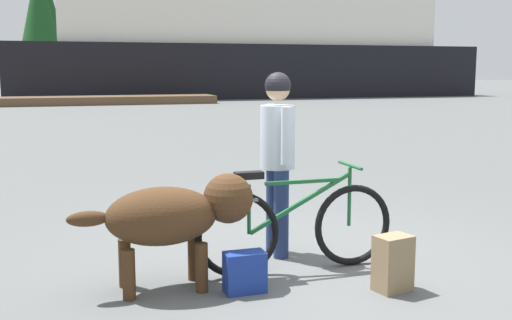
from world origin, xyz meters
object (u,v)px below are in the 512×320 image
object	(u,v)px
bicycle	(295,227)
handbag_pannier	(245,272)
dog	(176,215)
backpack	(393,263)
person_cyclist	(278,146)
ferry_boat	(251,47)

from	to	relation	value
bicycle	handbag_pannier	distance (m)	0.71
dog	backpack	xyz separation A→B (m)	(1.62, -0.58, -0.38)
bicycle	dog	xyz separation A→B (m)	(-1.06, -0.10, 0.21)
backpack	dog	bearing A→B (deg)	160.33
person_cyclist	backpack	distance (m)	1.54
person_cyclist	ferry_boat	xyz separation A→B (m)	(9.73, 32.49, 2.06)
handbag_pannier	ferry_boat	xyz separation A→B (m)	(10.30, 33.35, 2.93)
bicycle	dog	bearing A→B (deg)	-174.49
dog	person_cyclist	bearing A→B (deg)	29.60
bicycle	dog	size ratio (longest dim) A/B	1.23
bicycle	person_cyclist	xyz separation A→B (m)	(0.01, 0.51, 0.64)
handbag_pannier	ferry_boat	world-z (taller)	ferry_boat
person_cyclist	dog	xyz separation A→B (m)	(-1.07, -0.61, -0.43)
ferry_boat	backpack	bearing A→B (deg)	-105.25
person_cyclist	ferry_boat	size ratio (longest dim) A/B	0.06
handbag_pannier	backpack	bearing A→B (deg)	-15.74
person_cyclist	dog	distance (m)	1.30
dog	handbag_pannier	bearing A→B (deg)	-27.94
backpack	ferry_boat	world-z (taller)	ferry_boat
dog	ferry_boat	world-z (taller)	ferry_boat
person_cyclist	dog	world-z (taller)	person_cyclist
bicycle	ferry_boat	bearing A→B (deg)	73.55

